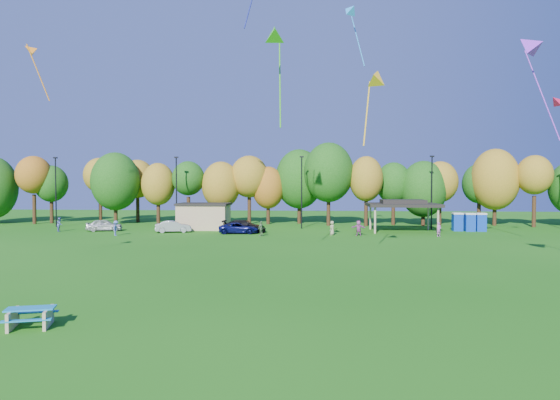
# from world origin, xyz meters

# --- Properties ---
(ground) EXTENTS (160.00, 160.00, 0.00)m
(ground) POSITION_xyz_m (0.00, 0.00, 0.00)
(ground) COLOR #19600F
(ground) RESTS_ON ground
(tree_line) EXTENTS (93.57, 10.55, 11.15)m
(tree_line) POSITION_xyz_m (-1.03, 45.51, 5.91)
(tree_line) COLOR black
(tree_line) RESTS_ON ground
(lamp_posts) EXTENTS (64.50, 0.25, 9.09)m
(lamp_posts) POSITION_xyz_m (2.00, 40.00, 4.90)
(lamp_posts) COLOR black
(lamp_posts) RESTS_ON ground
(utility_building) EXTENTS (6.30, 4.30, 3.25)m
(utility_building) POSITION_xyz_m (-10.00, 38.00, 1.64)
(utility_building) COLOR tan
(utility_building) RESTS_ON ground
(pavilion) EXTENTS (8.20, 6.20, 3.77)m
(pavilion) POSITION_xyz_m (14.00, 37.00, 3.23)
(pavilion) COLOR tan
(pavilion) RESTS_ON ground
(porta_potties) EXTENTS (3.75, 1.60, 2.18)m
(porta_potties) POSITION_xyz_m (21.96, 38.05, 1.10)
(porta_potties) COLOR #0D38AD
(porta_potties) RESTS_ON ground
(picnic_table) EXTENTS (2.19, 1.98, 0.79)m
(picnic_table) POSITION_xyz_m (-7.44, -3.60, 0.46)
(picnic_table) COLOR tan
(picnic_table) RESTS_ON ground
(car_a) EXTENTS (4.43, 2.71, 1.41)m
(car_a) POSITION_xyz_m (-21.37, 35.03, 0.70)
(car_a) COLOR silver
(car_a) RESTS_ON ground
(car_b) EXTENTS (4.35, 2.55, 1.35)m
(car_b) POSITION_xyz_m (-12.68, 33.99, 0.68)
(car_b) COLOR #9E9FA4
(car_b) RESTS_ON ground
(car_c) EXTENTS (4.71, 2.54, 1.26)m
(car_c) POSITION_xyz_m (-4.90, 33.29, 0.63)
(car_c) COLOR #0D1153
(car_c) RESTS_ON ground
(car_d) EXTENTS (5.10, 2.24, 1.46)m
(car_d) POSITION_xyz_m (-4.45, 34.36, 0.73)
(car_d) COLOR black
(car_d) RESTS_ON ground
(far_person_0) EXTENTS (0.84, 1.02, 1.63)m
(far_person_0) POSITION_xyz_m (-2.07, 30.65, 0.82)
(far_person_0) COLOR #507548
(far_person_0) RESTS_ON ground
(far_person_1) EXTENTS (0.82, 0.94, 1.66)m
(far_person_1) POSITION_xyz_m (-26.37, 34.08, 0.83)
(far_person_1) COLOR #515FB2
(far_person_1) RESTS_ON ground
(far_person_2) EXTENTS (0.63, 1.07, 1.64)m
(far_person_2) POSITION_xyz_m (-17.87, 30.02, 0.82)
(far_person_2) COLOR #5467B9
(far_person_2) RESTS_ON ground
(far_person_3) EXTENTS (1.64, 0.88, 1.69)m
(far_person_3) POSITION_xyz_m (8.44, 31.94, 0.85)
(far_person_3) COLOR #AA4796
(far_person_3) RESTS_ON ground
(far_person_4) EXTENTS (0.76, 0.90, 1.57)m
(far_person_4) POSITION_xyz_m (5.60, 32.38, 0.78)
(far_person_4) COLOR #969868
(far_person_4) RESTS_ON ground
(far_person_5) EXTENTS (0.67, 0.60, 1.55)m
(far_person_5) POSITION_xyz_m (16.94, 31.75, 0.77)
(far_person_5) COLOR #B757B9
(far_person_5) RESTS_ON ground
(kite_1) EXTENTS (4.36, 3.86, 8.50)m
(kite_1) POSITION_xyz_m (20.17, 17.81, 16.38)
(kite_1) COLOR #8E2AE2
(kite_4) EXTENTS (1.84, 3.35, 5.50)m
(kite_4) POSITION_xyz_m (7.88, 11.60, 12.84)
(kite_4) COLOR yellow
(kite_6) EXTENTS (1.62, 1.41, 1.37)m
(kite_6) POSITION_xyz_m (25.09, 23.76, 13.06)
(kite_6) COLOR #CB1740
(kite_12) EXTENTS (1.70, 4.41, 7.45)m
(kite_12) POSITION_xyz_m (1.00, 12.04, 16.03)
(kite_12) COLOR green
(kite_13) EXTENTS (2.80, 3.42, 6.42)m
(kite_13) POSITION_xyz_m (7.12, 29.37, 23.25)
(kite_13) COLOR #279CFC
(kite_14) EXTENTS (2.86, 2.12, 5.28)m
(kite_14) POSITION_xyz_m (-21.28, 19.92, 17.37)
(kite_14) COLOR orange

